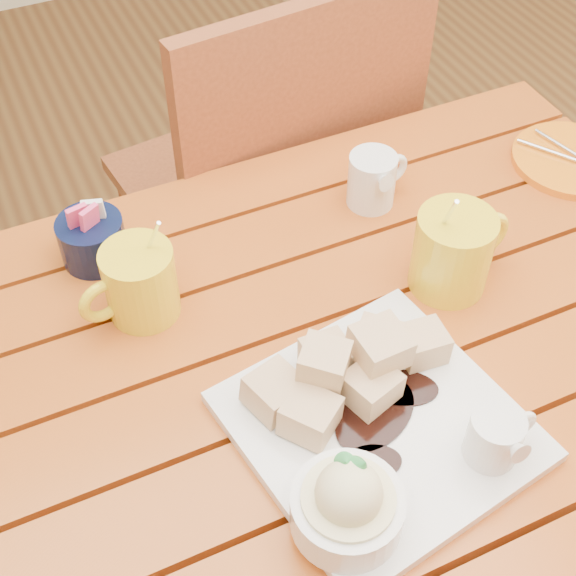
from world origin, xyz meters
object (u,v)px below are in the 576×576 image
table (311,413)px  chair_far (272,186)px  coffee_mug_left (138,283)px  coffee_mug_right (454,250)px  dessert_plate (371,434)px  orange_saucer (573,159)px

table → chair_far: bearing=71.2°
coffee_mug_left → chair_far: 0.58m
coffee_mug_left → coffee_mug_right: bearing=-29.0°
dessert_plate → coffee_mug_left: (-0.16, 0.30, 0.02)m
coffee_mug_left → chair_far: bearing=36.2°
coffee_mug_left → orange_saucer: bearing=-10.5°
coffee_mug_left → coffee_mug_right: coffee_mug_right is taller
coffee_mug_left → chair_far: size_ratio=0.16×
coffee_mug_right → chair_far: 0.57m
coffee_mug_left → chair_far: chair_far is taller
orange_saucer → chair_far: chair_far is taller
chair_far → orange_saucer: bearing=126.4°
coffee_mug_left → coffee_mug_right: 0.40m
dessert_plate → coffee_mug_left: coffee_mug_left is taller
table → dessert_plate: dessert_plate is taller
dessert_plate → chair_far: (0.18, 0.69, -0.24)m
chair_far → coffee_mug_left: bearing=41.3°
table → orange_saucer: 0.57m
dessert_plate → coffee_mug_right: (0.22, 0.18, 0.02)m
table → orange_saucer: bearing=18.7°
dessert_plate → chair_far: chair_far is taller
table → coffee_mug_right: coffee_mug_right is taller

